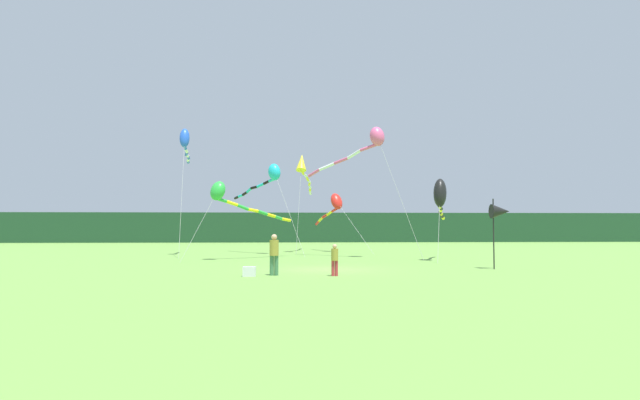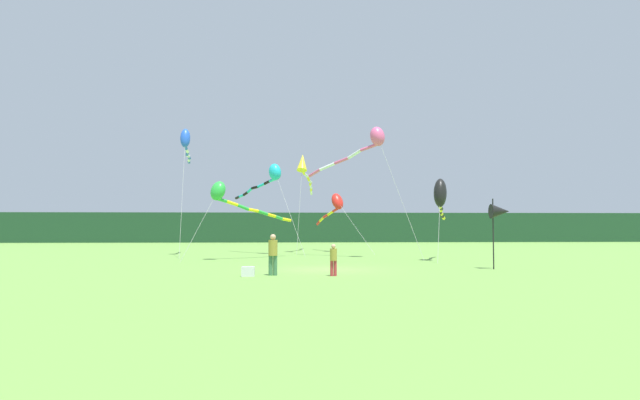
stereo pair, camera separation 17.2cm
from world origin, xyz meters
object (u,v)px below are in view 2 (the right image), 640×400
at_px(cooler_box, 248,271).
at_px(kite_blue, 186,142).
at_px(banner_flag_pole, 500,212).
at_px(person_child, 333,258).
at_px(kite_red, 336,204).
at_px(kite_cyan, 271,175).
at_px(person_adult, 273,252).
at_px(kite_green, 226,195).
at_px(kite_black, 440,195).
at_px(kite_rainbow, 371,141).
at_px(kite_yellow, 304,167).

xyz_separation_m(cooler_box, kite_blue, (-5.68, 16.13, 7.83)).
bearing_deg(banner_flag_pole, person_child, -159.45).
xyz_separation_m(person_child, kite_red, (1.89, 21.29, 3.14)).
xyz_separation_m(kite_cyan, kite_blue, (-5.96, -1.57, 2.21)).
height_order(person_adult, kite_green, kite_green).
xyz_separation_m(cooler_box, banner_flag_pole, (11.71, 3.05, 2.53)).
relative_size(kite_cyan, kite_green, 1.24).
bearing_deg(kite_black, person_adult, -136.96).
relative_size(kite_black, kite_red, 0.61).
distance_m(banner_flag_pole, kite_red, 19.31).
height_order(person_adult, banner_flag_pole, banner_flag_pole).
relative_size(person_child, cooler_box, 2.48).
relative_size(banner_flag_pole, kite_cyan, 0.43).
bearing_deg(person_adult, cooler_box, -159.69).
relative_size(kite_rainbow, kite_yellow, 0.96).
xyz_separation_m(person_adult, kite_red, (4.38, 20.89, 2.91)).
bearing_deg(cooler_box, kite_black, 41.38).
bearing_deg(kite_cyan, person_child, -79.76).
height_order(person_child, banner_flag_pole, banner_flag_pole).
height_order(person_child, cooler_box, person_child).
relative_size(kite_blue, kite_black, 1.65).
height_order(person_child, kite_cyan, kite_cyan).
height_order(kite_cyan, kite_yellow, kite_yellow).
bearing_deg(kite_green, kite_black, -7.30).
distance_m(kite_cyan, kite_rainbow, 8.65).
height_order(person_child, kite_rainbow, kite_rainbow).
height_order(kite_black, kite_red, kite_black).
height_order(kite_rainbow, kite_red, kite_rainbow).
bearing_deg(kite_red, banner_flag_pole, -70.82).
distance_m(person_child, kite_rainbow, 14.66).
xyz_separation_m(kite_black, kite_green, (-12.80, 1.64, 0.04)).
bearing_deg(cooler_box, kite_blue, 109.40).
relative_size(kite_green, kite_red, 0.71).
bearing_deg(kite_yellow, kite_green, -117.53).
xyz_separation_m(person_child, cooler_box, (-3.48, 0.04, -0.53)).
bearing_deg(kite_yellow, kite_black, -55.05).
bearing_deg(cooler_box, kite_green, 101.33).
bearing_deg(cooler_box, kite_red, 75.81).
relative_size(cooler_box, kite_rainbow, 0.06).
distance_m(person_child, kite_blue, 19.96).
distance_m(kite_cyan, kite_blue, 6.55).
xyz_separation_m(kite_rainbow, kite_red, (-1.56, 8.80, -3.72)).
distance_m(banner_flag_pole, kite_rainbow, 11.62).
xyz_separation_m(cooler_box, kite_green, (-2.20, 10.98, 3.74)).
distance_m(kite_cyan, kite_red, 6.51).
distance_m(person_adult, kite_cyan, 18.01).
bearing_deg(kite_rainbow, person_adult, -116.16).
height_order(cooler_box, kite_red, kite_red).
xyz_separation_m(person_adult, kite_black, (9.61, 8.97, 2.94)).
height_order(cooler_box, kite_yellow, kite_yellow).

